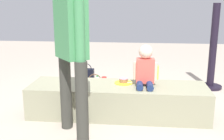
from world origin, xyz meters
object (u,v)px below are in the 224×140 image
party_cup_red (104,80)px  cake_plate (124,82)px  water_bottle_near_gift (97,82)px  handbag_black_leather (86,75)px  child_seated (145,68)px  adult_standing (71,37)px  handbag_brown_canvas (95,88)px  gift_bag (152,74)px

party_cup_red → cake_plate: bearing=-71.3°
water_bottle_near_gift → handbag_black_leather: (-0.25, 0.32, 0.02)m
child_seated → water_bottle_near_gift: child_seated is taller
adult_standing → handbag_black_leather: 2.14m
water_bottle_near_gift → handbag_brown_canvas: size_ratio=0.58×
adult_standing → handbag_black_leather: size_ratio=5.26×
handbag_black_leather → water_bottle_near_gift: bearing=-51.9°
gift_bag → handbag_brown_canvas: 1.14m
child_seated → gift_bag: 1.45m
handbag_brown_canvas → adult_standing: bearing=-91.2°
water_bottle_near_gift → adult_standing: bearing=-89.7°
child_seated → handbag_brown_canvas: (-0.70, 0.60, -0.46)m
water_bottle_near_gift → handbag_black_leather: bearing=128.1°
adult_standing → handbag_brown_canvas: (0.02, 1.16, -0.88)m
gift_bag → water_bottle_near_gift: 0.94m
water_bottle_near_gift → handbag_brown_canvas: 0.45m
cake_plate → water_bottle_near_gift: 1.12m
child_seated → gift_bag: child_seated is taller
party_cup_red → child_seated: bearing=-62.5°
gift_bag → handbag_black_leather: 1.13m
party_cup_red → handbag_brown_canvas: (-0.05, -0.65, 0.07)m
water_bottle_near_gift → party_cup_red: water_bottle_near_gift is taller
child_seated → party_cup_red: 1.50m
handbag_brown_canvas → handbag_black_leather: bearing=110.4°
water_bottle_near_gift → handbag_brown_canvas: bearing=-85.8°
child_seated → adult_standing: adult_standing is taller
gift_bag → water_bottle_near_gift: gift_bag is taller
cake_plate → handbag_black_leather: (-0.73, 1.29, -0.28)m
child_seated → party_cup_red: (-0.65, 1.25, -0.53)m
gift_bag → party_cup_red: bearing=-171.0°
adult_standing → handbag_black_leather: (-0.26, 1.93, -0.90)m
cake_plate → handbag_black_leather: size_ratio=0.70×
gift_bag → handbag_brown_canvas: gift_bag is taller
handbag_black_leather → party_cup_red: bearing=-20.2°
cake_plate → party_cup_red: bearing=108.7°
handbag_brown_canvas → water_bottle_near_gift: bearing=94.2°
adult_standing → cake_plate: size_ratio=7.47×
cake_plate → water_bottle_near_gift: size_ratio=1.14×
party_cup_red → handbag_black_leather: bearing=159.8°
water_bottle_near_gift → handbag_brown_canvas: handbag_brown_canvas is taller
water_bottle_near_gift → handbag_black_leather: handbag_black_leather is taller
child_seated → handbag_brown_canvas: child_seated is taller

